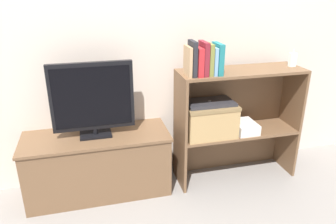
{
  "coord_description": "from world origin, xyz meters",
  "views": [
    {
      "loc": [
        -0.55,
        -1.97,
        1.5
      ],
      "look_at": [
        0.0,
        0.16,
        0.61
      ],
      "focal_mm": 35.0,
      "sensor_mm": 36.0,
      "label": 1
    }
  ],
  "objects": [
    {
      "name": "tv_stand",
      "position": [
        -0.52,
        0.19,
        0.24
      ],
      "size": [
        1.04,
        0.4,
        0.47
      ],
      "color": "brown",
      "rests_on": "ground_plane"
    },
    {
      "name": "book_maroon",
      "position": [
        0.24,
        0.1,
        1.0
      ],
      "size": [
        0.03,
        0.15,
        0.23
      ],
      "color": "maroon",
      "rests_on": "bookshelf_upper_tier"
    },
    {
      "name": "book_charcoal",
      "position": [
        0.16,
        0.1,
        1.01
      ],
      "size": [
        0.03,
        0.14,
        0.24
      ],
      "color": "#232328",
      "rests_on": "bookshelf_upper_tier"
    },
    {
      "name": "bookshelf_upper_tier",
      "position": [
        0.56,
        0.22,
        0.71
      ],
      "size": [
        0.95,
        0.31,
        0.48
      ],
      "color": "brown",
      "rests_on": "bookshelf_lower_tier"
    },
    {
      "name": "book_crimson",
      "position": [
        0.2,
        0.1,
        0.98
      ],
      "size": [
        0.04,
        0.15,
        0.19
      ],
      "color": "#B22328",
      "rests_on": "bookshelf_upper_tier"
    },
    {
      "name": "tv",
      "position": [
        -0.52,
        0.19,
        0.75
      ],
      "size": [
        0.56,
        0.14,
        0.53
      ],
      "color": "black",
      "rests_on": "tv_stand"
    },
    {
      "name": "storage_basket_left",
      "position": [
        0.31,
        0.14,
        0.54
      ],
      "size": [
        0.38,
        0.28,
        0.25
      ],
      "color": "tan",
      "rests_on": "bookshelf_lower_tier"
    },
    {
      "name": "magazine_stack",
      "position": [
        0.6,
        0.12,
        0.44
      ],
      "size": [
        0.16,
        0.21,
        0.08
      ],
      "color": "silver",
      "rests_on": "bookshelf_lower_tier"
    },
    {
      "name": "book_teal",
      "position": [
        0.34,
        0.1,
        0.99
      ],
      "size": [
        0.04,
        0.15,
        0.21
      ],
      "color": "#1E7075",
      "rests_on": "bookshelf_upper_tier"
    },
    {
      "name": "laptop",
      "position": [
        0.31,
        0.14,
        0.66
      ],
      "size": [
        0.36,
        0.21,
        0.02
      ],
      "color": "#2D2D33",
      "rests_on": "storage_basket_left"
    },
    {
      "name": "ground_plane",
      "position": [
        0.0,
        0.0,
        0.0
      ],
      "size": [
        16.0,
        16.0,
        0.0
      ],
      "primitive_type": "plane",
      "color": "gray"
    },
    {
      "name": "book_skyblue",
      "position": [
        0.31,
        0.1,
        0.98
      ],
      "size": [
        0.02,
        0.14,
        0.19
      ],
      "color": "#709ECC",
      "rests_on": "bookshelf_upper_tier"
    },
    {
      "name": "bookshelf_lower_tier",
      "position": [
        0.56,
        0.22,
        0.26
      ],
      "size": [
        0.95,
        0.31,
        0.4
      ],
      "color": "brown",
      "rests_on": "ground_plane"
    },
    {
      "name": "baby_monitor",
      "position": [
        0.97,
        0.16,
        0.94
      ],
      "size": [
        0.05,
        0.03,
        0.13
      ],
      "color": "white",
      "rests_on": "bookshelf_upper_tier"
    },
    {
      "name": "book_olive",
      "position": [
        0.28,
        0.1,
        0.99
      ],
      "size": [
        0.03,
        0.13,
        0.21
      ],
      "color": "olive",
      "rests_on": "bookshelf_upper_tier"
    },
    {
      "name": "wall_back",
      "position": [
        0.0,
        0.42,
        1.2
      ],
      "size": [
        10.0,
        0.05,
        2.4
      ],
      "color": "beige",
      "rests_on": "ground_plane"
    },
    {
      "name": "book_tan",
      "position": [
        0.12,
        0.1,
        0.99
      ],
      "size": [
        0.02,
        0.14,
        0.2
      ],
      "color": "tan",
      "rests_on": "bookshelf_upper_tier"
    }
  ]
}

